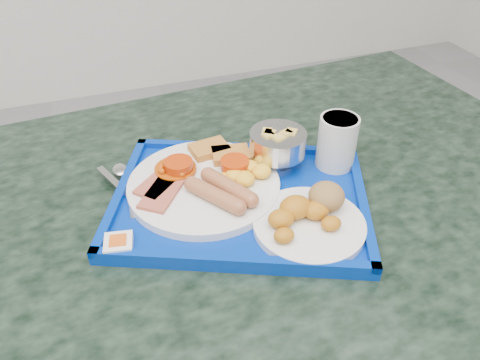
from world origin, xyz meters
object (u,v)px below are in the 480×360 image
object	(u,v)px
bread_plate	(310,216)
table	(250,271)
tray	(240,201)
juice_cup	(337,140)
fruit_bowl	(278,144)
main_plate	(208,181)

from	to	relation	value
bread_plate	table	bearing A→B (deg)	112.43
table	tray	world-z (taller)	tray
tray	juice_cup	bearing A→B (deg)	10.10
tray	fruit_bowl	bearing A→B (deg)	35.69
tray	fruit_bowl	distance (m)	0.14
table	fruit_bowl	size ratio (longest dim) A/B	13.07
main_plate	juice_cup	xyz separation A→B (m)	(0.25, -0.01, 0.04)
tray	main_plate	world-z (taller)	main_plate
tray	main_plate	xyz separation A→B (m)	(-0.04, 0.05, 0.02)
table	tray	size ratio (longest dim) A/B	2.62
main_plate	bread_plate	size ratio (longest dim) A/B	1.49
tray	bread_plate	size ratio (longest dim) A/B	2.90
bread_plate	fruit_bowl	distance (m)	0.18
main_plate	fruit_bowl	size ratio (longest dim) A/B	2.56
main_plate	juice_cup	world-z (taller)	juice_cup
table	tray	distance (m)	0.23
bread_plate	tray	bearing A→B (deg)	129.46
table	juice_cup	world-z (taller)	juice_cup
tray	fruit_bowl	xyz separation A→B (m)	(0.10, 0.07, 0.05)
bread_plate	main_plate	bearing A→B (deg)	130.38
main_plate	juice_cup	distance (m)	0.25
table	main_plate	bearing A→B (deg)	163.38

